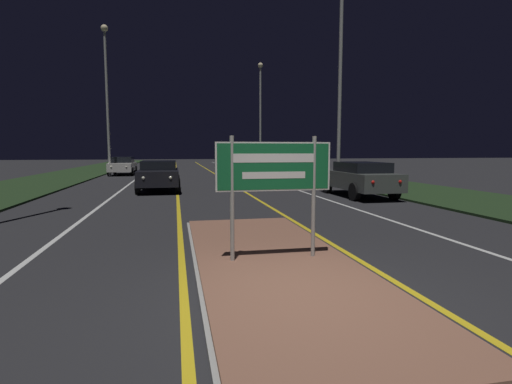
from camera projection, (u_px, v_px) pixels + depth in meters
The scene contains 19 objects.
ground_plane at pixel (306, 301), 5.14m from camera, with size 160.00×160.00×0.00m, color #232326.
median_island at pixel (273, 261), 6.83m from camera, with size 2.70×7.95×0.10m.
verge_left at pixel (35, 183), 22.75m from camera, with size 5.00×100.00×0.08m.
verge_right at pixel (346, 179), 26.50m from camera, with size 5.00×100.00×0.08m.
centre_line_yellow_left at pixel (177, 176), 29.20m from camera, with size 0.12×70.00×0.01m.
centre_line_yellow_right at pixel (218, 176), 29.81m from camera, with size 0.12×70.00×0.01m.
lane_line_white_left at pixel (139, 177), 28.68m from camera, with size 0.12×70.00×0.01m.
lane_line_white_right at pixel (253, 175), 30.34m from camera, with size 0.12×70.00×0.01m.
edge_line_white_left at pixel (95, 178), 28.08m from camera, with size 0.10×70.00×0.01m.
edge_line_white_right at pixel (291, 175), 30.93m from camera, with size 0.10×70.00×0.01m.
highway_sign at pixel (274, 173), 6.66m from camera, with size 1.96×0.07×2.08m.
streetlight_left_far at pixel (107, 84), 28.85m from camera, with size 0.50×0.50×10.84m.
streetlight_right_near at pixel (341, 44), 20.02m from camera, with size 0.55×0.55×11.28m.
streetlight_right_far at pixel (260, 105), 38.83m from camera, with size 0.49×0.49×10.32m.
car_receding_0 at pixel (359, 178), 16.68m from camera, with size 1.89×4.61×1.44m.
car_receding_1 at pixel (275, 166), 30.14m from camera, with size 1.97×4.07×1.40m.
car_approaching_0 at pixel (159, 175), 18.89m from camera, with size 1.95×4.13×1.42m.
car_approaching_1 at pixel (123, 165), 31.37m from camera, with size 1.86×4.68×1.40m.
warning_sign at pixel (321, 159), 28.86m from camera, with size 0.60×0.06×2.05m.
Camera 1 is at (-1.62, -4.74, 1.94)m, focal length 28.00 mm.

